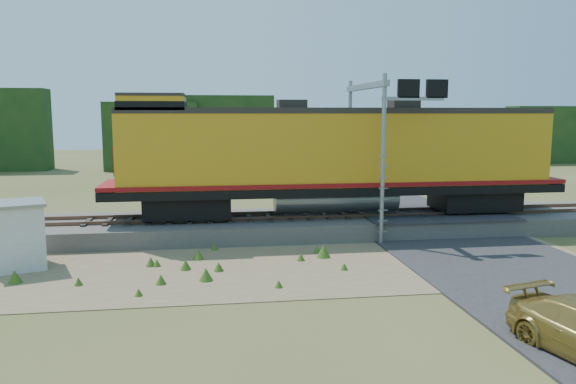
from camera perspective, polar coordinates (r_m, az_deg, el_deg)
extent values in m
plane|color=#475123|center=(20.69, 2.36, -7.73)|extent=(140.00, 140.00, 0.00)
cube|color=slate|center=(26.35, -0.04, -3.39)|extent=(70.00, 5.00, 0.80)
cube|color=brown|center=(25.56, 0.19, -2.65)|extent=(70.00, 0.10, 0.16)
cube|color=brown|center=(26.96, -0.26, -2.09)|extent=(70.00, 0.10, 0.16)
cube|color=#8C7754|center=(20.90, -3.34, -7.53)|extent=(26.00, 8.00, 0.03)
cube|color=#38383A|center=(28.12, 14.23, -2.02)|extent=(7.00, 5.20, 0.06)
cube|color=#38383A|center=(43.28, 6.11, 0.59)|extent=(7.00, 24.00, 0.08)
cube|color=#163613|center=(57.73, -4.61, 5.67)|extent=(36.00, 3.00, 6.50)
cube|color=black|center=(25.92, -10.16, -1.37)|extent=(3.83, 2.45, 0.96)
cube|color=black|center=(28.95, 18.36, -0.68)|extent=(3.83, 2.45, 0.96)
cube|color=black|center=(26.50, 4.93, 0.40)|extent=(21.28, 3.19, 0.38)
cylinder|color=gray|center=(26.57, 4.91, -0.70)|extent=(5.85, 1.28, 1.28)
cube|color=#C68917|center=(26.31, 4.97, 4.37)|extent=(19.68, 3.09, 3.30)
cube|color=maroon|center=(26.45, 4.93, 1.08)|extent=(21.28, 3.25, 0.19)
cube|color=#28231E|center=(26.26, 5.02, 8.24)|extent=(19.68, 3.14, 0.26)
cube|color=#C68917|center=(25.67, -13.53, 8.60)|extent=(2.77, 3.09, 0.74)
cube|color=#28231E|center=(25.68, -13.56, 9.53)|extent=(2.77, 3.14, 0.13)
cube|color=black|center=(25.67, -13.53, 8.49)|extent=(2.82, 3.14, 0.37)
cube|color=maroon|center=(25.94, -16.87, 3.18)|extent=(0.11, 2.13, 1.28)
cube|color=#28231E|center=(25.86, 0.38, 8.82)|extent=(1.28, 1.06, 0.48)
cube|color=#28231E|center=(27.17, 11.67, 8.62)|extent=(1.28, 1.06, 0.48)
cube|color=silver|center=(22.62, -25.97, -4.12)|extent=(2.41, 2.41, 2.35)
cube|color=gray|center=(22.41, -26.16, -1.06)|extent=(2.65, 2.65, 0.11)
cylinder|color=gray|center=(24.00, 9.61, 3.16)|extent=(0.19, 0.19, 7.25)
cylinder|color=gray|center=(29.37, 6.27, 4.10)|extent=(0.19, 0.19, 7.25)
cube|color=gray|center=(26.63, 7.91, 10.58)|extent=(0.26, 6.20, 0.26)
cube|color=gray|center=(24.34, 12.58, 9.24)|extent=(2.69, 0.16, 0.16)
cube|color=black|center=(24.28, 12.15, 10.24)|extent=(0.93, 0.16, 0.78)
cube|color=black|center=(24.74, 14.89, 10.11)|extent=(0.93, 0.16, 0.78)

